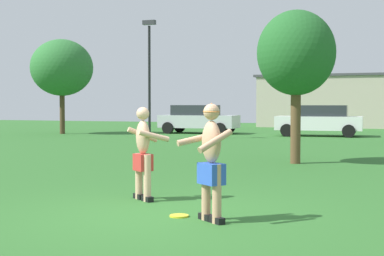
% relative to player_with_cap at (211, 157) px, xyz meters
% --- Properties ---
extents(ground_plane, '(80.00, 80.00, 0.00)m').
position_rel_player_with_cap_xyz_m(ground_plane, '(-0.83, 0.13, -0.92)').
color(ground_plane, '#2D6628').
extents(player_with_cap, '(0.83, 0.77, 1.67)m').
position_rel_player_with_cap_xyz_m(player_with_cap, '(0.00, 0.00, 0.00)').
color(player_with_cap, black).
rests_on(player_with_cap, ground_plane).
extents(player_in_red, '(0.79, 0.70, 1.61)m').
position_rel_player_with_cap_xyz_m(player_in_red, '(-1.66, 1.31, -0.08)').
color(player_in_red, black).
rests_on(player_in_red, ground_plane).
extents(frisbee, '(0.29, 0.29, 0.03)m').
position_rel_player_with_cap_xyz_m(frisbee, '(-0.55, 0.18, -0.90)').
color(frisbee, yellow).
rests_on(frisbee, ground_plane).
extents(car_silver_near_post, '(4.32, 2.05, 1.58)m').
position_rel_player_with_cap_xyz_m(car_silver_near_post, '(-8.18, 22.44, -0.09)').
color(car_silver_near_post, silver).
rests_on(car_silver_near_post, ground_plane).
extents(car_white_mid_lot, '(4.38, 2.19, 1.58)m').
position_rel_player_with_cap_xyz_m(car_white_mid_lot, '(-1.41, 22.00, -0.09)').
color(car_white_mid_lot, white).
rests_on(car_white_mid_lot, ground_plane).
extents(lamp_post, '(0.60, 0.24, 5.50)m').
position_rel_player_with_cap_xyz_m(lamp_post, '(-8.48, 16.56, 2.47)').
color(lamp_post, black).
rests_on(lamp_post, ground_plane).
extents(outbuilding_behind_lot, '(10.86, 5.33, 3.70)m').
position_rel_player_with_cap_xyz_m(outbuilding_behind_lot, '(-1.95, 34.46, 0.94)').
color(outbuilding_behind_lot, '#B2A893').
rests_on(outbuilding_behind_lot, ground_plane).
extents(tree_left_field, '(3.40, 3.40, 5.18)m').
position_rel_player_with_cap_xyz_m(tree_left_field, '(-15.03, 19.42, 2.71)').
color(tree_left_field, '#4C3823').
rests_on(tree_left_field, ground_plane).
extents(tree_near_building, '(2.16, 2.16, 4.24)m').
position_rel_player_with_cap_xyz_m(tree_near_building, '(-0.26, 8.25, 2.12)').
color(tree_near_building, brown).
rests_on(tree_near_building, ground_plane).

